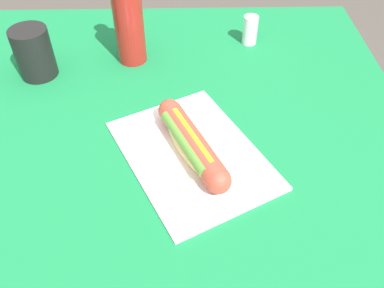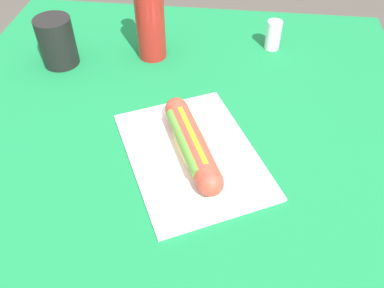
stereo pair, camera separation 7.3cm
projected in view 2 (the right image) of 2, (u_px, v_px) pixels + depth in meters
name	position (u px, v px, depth m)	size (l,w,h in m)	color
dining_table	(170.00, 192.00, 0.86)	(1.13, 0.99, 0.78)	brown
paper_wrapper	(192.00, 154.00, 0.75)	(0.31, 0.22, 0.01)	silver
hot_dog	(191.00, 143.00, 0.73)	(0.22, 0.13, 0.05)	#DBB26B
soda_bottle	(150.00, 17.00, 0.92)	(0.07, 0.07, 0.23)	maroon
drinking_cup	(57.00, 42.00, 0.93)	(0.08, 0.08, 0.11)	black
salt_shaker	(273.00, 35.00, 0.99)	(0.04, 0.04, 0.07)	silver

